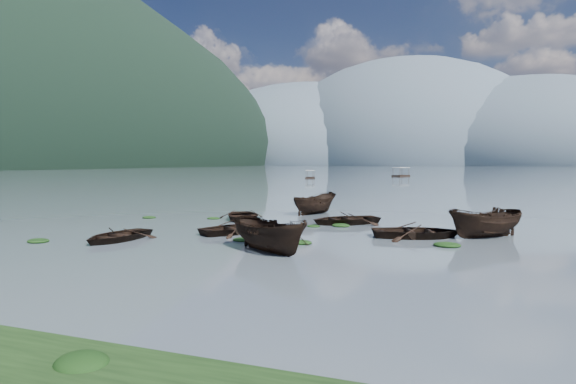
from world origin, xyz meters
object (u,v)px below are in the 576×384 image
(rowboat_0, at_px, (118,240))
(pontoon_left, at_px, (310,178))
(rowboat_3, at_px, (280,240))
(pontoon_centre, at_px, (401,176))

(rowboat_0, height_order, pontoon_left, pontoon_left)
(rowboat_3, xyz_separation_m, pontoon_centre, (-3.91, 118.02, 0.00))
(pontoon_centre, bearing_deg, pontoon_left, -109.07)
(rowboat_3, bearing_deg, rowboat_0, 5.37)
(rowboat_3, distance_m, pontoon_centre, 118.09)
(rowboat_3, height_order, pontoon_left, pontoon_left)
(pontoon_centre, bearing_deg, rowboat_0, -70.63)
(rowboat_3, bearing_deg, pontoon_left, -88.92)
(rowboat_0, xyz_separation_m, pontoon_left, (-17.19, 95.77, 0.00))
(pontoon_left, distance_m, pontoon_centre, 33.08)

